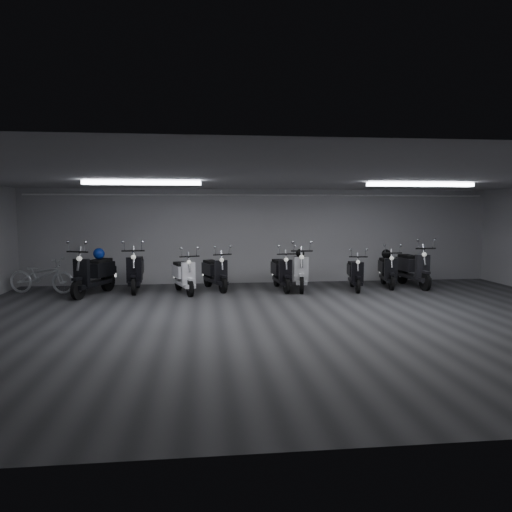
{
  "coord_description": "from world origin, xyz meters",
  "views": [
    {
      "loc": [
        -1.75,
        -9.01,
        2.18
      ],
      "look_at": [
        -0.48,
        2.5,
        1.05
      ],
      "focal_mm": 33.13,
      "sensor_mm": 36.0,
      "label": 1
    }
  ],
  "objects": [
    {
      "name": "scooter_8",
      "position": [
        3.42,
        3.76,
        0.64
      ],
      "size": [
        0.87,
        1.78,
        1.27
      ],
      "primitive_type": null,
      "rotation": [
        0.0,
        0.0,
        -0.18
      ],
      "color": "black",
      "rests_on": "floor"
    },
    {
      "name": "back_wall",
      "position": [
        0.0,
        5.0,
        1.4
      ],
      "size": [
        14.0,
        0.01,
        2.8
      ],
      "primitive_type": "cube",
      "color": "#A0A0A3",
      "rests_on": "ground"
    },
    {
      "name": "front_wall",
      "position": [
        0.0,
        -5.0,
        1.4
      ],
      "size": [
        14.0,
        0.01,
        2.8
      ],
      "primitive_type": "cube",
      "color": "#A0A0A3",
      "rests_on": "ground"
    },
    {
      "name": "scooter_1",
      "position": [
        -3.59,
        3.84,
        0.71
      ],
      "size": [
        0.76,
        1.95,
        1.42
      ],
      "primitive_type": null,
      "rotation": [
        0.0,
        0.0,
        0.06
      ],
      "color": "black",
      "rests_on": "floor"
    },
    {
      "name": "helmet_1",
      "position": [
        3.46,
        3.99,
        0.92
      ],
      "size": [
        0.27,
        0.27,
        0.27
      ],
      "primitive_type": "sphere",
      "color": "black",
      "rests_on": "scooter_8"
    },
    {
      "name": "fluor_strip_right",
      "position": [
        3.0,
        1.0,
        2.74
      ],
      "size": [
        2.4,
        0.18,
        0.08
      ],
      "primitive_type": "cube",
      "color": "white",
      "rests_on": "ceiling"
    },
    {
      "name": "scooter_0",
      "position": [
        -4.57,
        3.33,
        0.73
      ],
      "size": [
        1.31,
        2.06,
        1.46
      ],
      "primitive_type": null,
      "rotation": [
        0.0,
        0.0,
        -0.37
      ],
      "color": "black",
      "rests_on": "floor"
    },
    {
      "name": "helmet_2",
      "position": [
        -4.47,
        3.59,
        1.05
      ],
      "size": [
        0.29,
        0.29,
        0.29
      ],
      "primitive_type": "sphere",
      "color": "navy",
      "rests_on": "scooter_0"
    },
    {
      "name": "scooter_5",
      "position": [
        0.34,
        3.59,
        0.64
      ],
      "size": [
        0.71,
        1.77,
        1.29
      ],
      "primitive_type": null,
      "rotation": [
        0.0,
        0.0,
        0.08
      ],
      "color": "black",
      "rests_on": "floor"
    },
    {
      "name": "ceiling",
      "position": [
        0.0,
        0.0,
        2.8
      ],
      "size": [
        14.0,
        10.0,
        0.01
      ],
      "primitive_type": "cube",
      "color": "gray",
      "rests_on": "ground"
    },
    {
      "name": "scooter_2",
      "position": [
        -2.28,
        3.36,
        0.64
      ],
      "size": [
        1.06,
        1.8,
        1.27
      ],
      "primitive_type": null,
      "rotation": [
        0.0,
        0.0,
        0.31
      ],
      "color": "white",
      "rests_on": "floor"
    },
    {
      "name": "fluor_strip_left",
      "position": [
        -3.0,
        1.0,
        2.74
      ],
      "size": [
        2.4,
        0.18,
        0.08
      ],
      "primitive_type": "cube",
      "color": "white",
      "rests_on": "ceiling"
    },
    {
      "name": "helmet_0",
      "position": [
        0.9,
        3.82,
        0.98
      ],
      "size": [
        0.24,
        0.24,
        0.24
      ],
      "primitive_type": "sphere",
      "color": "black",
      "rests_on": "scooter_6"
    },
    {
      "name": "conduit",
      "position": [
        0.0,
        4.92,
        2.62
      ],
      "size": [
        13.6,
        0.05,
        0.05
      ],
      "primitive_type": "cylinder",
      "rotation": [
        0.0,
        1.57,
        0.0
      ],
      "color": "white",
      "rests_on": "back_wall"
    },
    {
      "name": "scooter_9",
      "position": [
        4.13,
        3.67,
        0.71
      ],
      "size": [
        0.78,
        1.96,
        1.43
      ],
      "primitive_type": null,
      "rotation": [
        0.0,
        0.0,
        0.07
      ],
      "color": "black",
      "rests_on": "floor"
    },
    {
      "name": "scooter_6",
      "position": [
        0.86,
        3.57,
        0.7
      ],
      "size": [
        0.9,
        1.95,
        1.39
      ],
      "primitive_type": null,
      "rotation": [
        0.0,
        0.0,
        -0.15
      ],
      "color": "silver",
      "rests_on": "floor"
    },
    {
      "name": "floor",
      "position": [
        0.0,
        0.0,
        -0.01
      ],
      "size": [
        14.0,
        10.0,
        0.01
      ],
      "primitive_type": "cube",
      "color": "#323234",
      "rests_on": "ground"
    },
    {
      "name": "scooter_3",
      "position": [
        -1.46,
        3.79,
        0.63
      ],
      "size": [
        1.11,
        1.79,
        1.27
      ],
      "primitive_type": null,
      "rotation": [
        0.0,
        0.0,
        0.35
      ],
      "color": "black",
      "rests_on": "floor"
    },
    {
      "name": "scooter_7",
      "position": [
        2.34,
        3.38,
        0.6
      ],
      "size": [
        0.81,
        1.67,
        1.2
      ],
      "primitive_type": null,
      "rotation": [
        0.0,
        0.0,
        -0.18
      ],
      "color": "black",
      "rests_on": "floor"
    },
    {
      "name": "bicycle",
      "position": [
        -5.98,
        3.75,
        0.57
      ],
      "size": [
        1.86,
        1.01,
        1.14
      ],
      "primitive_type": "imported",
      "rotation": [
        0.0,
        0.0,
        1.34
      ],
      "color": "silver",
      "rests_on": "floor"
    }
  ]
}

